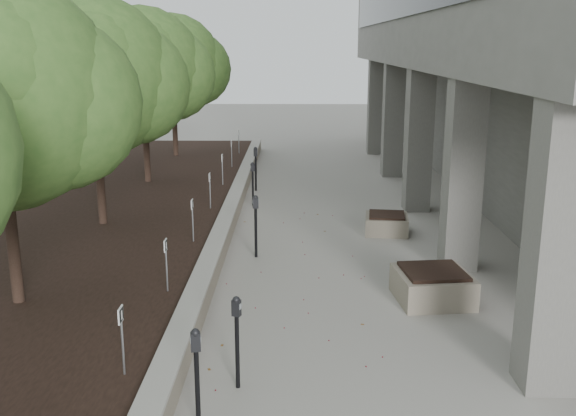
{
  "coord_description": "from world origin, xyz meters",
  "views": [
    {
      "loc": [
        -0.08,
        -7.31,
        4.67
      ],
      "look_at": [
        -0.24,
        6.43,
        1.19
      ],
      "focal_mm": 40.55,
      "sensor_mm": 36.0,
      "label": 1
    }
  ],
  "objects_px": {
    "crabapple_tree_5": "(173,85)",
    "crabapple_tree_3": "(95,111)",
    "planter_back": "(387,223)",
    "parking_meter_2": "(197,381)",
    "parking_meter_4": "(253,184)",
    "parking_meter_1": "(237,343)",
    "parking_meter_3": "(256,226)",
    "crabapple_tree_4": "(143,95)",
    "crabapple_tree_2": "(2,143)",
    "parking_meter_5": "(256,169)",
    "planter_front": "(433,285)"
  },
  "relations": [
    {
      "from": "parking_meter_1",
      "to": "crabapple_tree_3",
      "type": "bearing_deg",
      "value": 139.07
    },
    {
      "from": "crabapple_tree_2",
      "to": "parking_meter_5",
      "type": "bearing_deg",
      "value": 71.8
    },
    {
      "from": "crabapple_tree_3",
      "to": "parking_meter_3",
      "type": "height_order",
      "value": "crabapple_tree_3"
    },
    {
      "from": "parking_meter_1",
      "to": "planter_front",
      "type": "xyz_separation_m",
      "value": [
        3.36,
        3.21,
        -0.38
      ]
    },
    {
      "from": "crabapple_tree_5",
      "to": "parking_meter_4",
      "type": "bearing_deg",
      "value": -62.25
    },
    {
      "from": "crabapple_tree_3",
      "to": "crabapple_tree_5",
      "type": "bearing_deg",
      "value": 90.0
    },
    {
      "from": "planter_front",
      "to": "planter_back",
      "type": "distance_m",
      "value": 4.51
    },
    {
      "from": "crabapple_tree_5",
      "to": "crabapple_tree_2",
      "type": "bearing_deg",
      "value": -90.0
    },
    {
      "from": "crabapple_tree_2",
      "to": "crabapple_tree_5",
      "type": "bearing_deg",
      "value": 90.0
    },
    {
      "from": "parking_meter_1",
      "to": "parking_meter_3",
      "type": "height_order",
      "value": "parking_meter_3"
    },
    {
      "from": "parking_meter_3",
      "to": "planter_front",
      "type": "height_order",
      "value": "parking_meter_3"
    },
    {
      "from": "crabapple_tree_2",
      "to": "planter_back",
      "type": "relative_size",
      "value": 5.14
    },
    {
      "from": "parking_meter_5",
      "to": "planter_front",
      "type": "distance_m",
      "value": 10.11
    },
    {
      "from": "parking_meter_5",
      "to": "planter_front",
      "type": "bearing_deg",
      "value": -67.67
    },
    {
      "from": "parking_meter_3",
      "to": "crabapple_tree_2",
      "type": "bearing_deg",
      "value": -149.28
    },
    {
      "from": "parking_meter_1",
      "to": "crabapple_tree_5",
      "type": "bearing_deg",
      "value": 123.13
    },
    {
      "from": "crabapple_tree_5",
      "to": "parking_meter_3",
      "type": "bearing_deg",
      "value": -71.38
    },
    {
      "from": "parking_meter_4",
      "to": "planter_front",
      "type": "bearing_deg",
      "value": -82.27
    },
    {
      "from": "parking_meter_5",
      "to": "crabapple_tree_5",
      "type": "bearing_deg",
      "value": 126.74
    },
    {
      "from": "crabapple_tree_3",
      "to": "parking_meter_2",
      "type": "relative_size",
      "value": 3.92
    },
    {
      "from": "planter_front",
      "to": "parking_meter_4",
      "type": "bearing_deg",
      "value": 117.53
    },
    {
      "from": "crabapple_tree_5",
      "to": "parking_meter_2",
      "type": "distance_m",
      "value": 18.7
    },
    {
      "from": "crabapple_tree_5",
      "to": "crabapple_tree_3",
      "type": "bearing_deg",
      "value": -90.0
    },
    {
      "from": "crabapple_tree_2",
      "to": "crabapple_tree_5",
      "type": "xyz_separation_m",
      "value": [
        0.0,
        15.0,
        0.0
      ]
    },
    {
      "from": "crabapple_tree_4",
      "to": "planter_front",
      "type": "bearing_deg",
      "value": -50.74
    },
    {
      "from": "parking_meter_1",
      "to": "parking_meter_4",
      "type": "height_order",
      "value": "parking_meter_1"
    },
    {
      "from": "parking_meter_1",
      "to": "parking_meter_4",
      "type": "xyz_separation_m",
      "value": [
        -0.46,
        10.54,
        -0.03
      ]
    },
    {
      "from": "crabapple_tree_2",
      "to": "parking_meter_1",
      "type": "bearing_deg",
      "value": -28.4
    },
    {
      "from": "crabapple_tree_2",
      "to": "planter_back",
      "type": "bearing_deg",
      "value": 38.51
    },
    {
      "from": "crabapple_tree_3",
      "to": "parking_meter_5",
      "type": "xyz_separation_m",
      "value": [
        3.43,
        5.43,
        -2.4
      ]
    },
    {
      "from": "crabapple_tree_3",
      "to": "crabapple_tree_4",
      "type": "distance_m",
      "value": 5.0
    },
    {
      "from": "parking_meter_3",
      "to": "parking_meter_5",
      "type": "xyz_separation_m",
      "value": [
        -0.41,
        6.81,
        0.01
      ]
    },
    {
      "from": "parking_meter_4",
      "to": "planter_back",
      "type": "relative_size",
      "value": 1.23
    },
    {
      "from": "crabapple_tree_4",
      "to": "crabapple_tree_2",
      "type": "bearing_deg",
      "value": -90.0
    },
    {
      "from": "planter_front",
      "to": "planter_back",
      "type": "bearing_deg",
      "value": 93.11
    },
    {
      "from": "crabapple_tree_2",
      "to": "planter_front",
      "type": "distance_m",
      "value": 7.88
    },
    {
      "from": "parking_meter_4",
      "to": "planter_front",
      "type": "xyz_separation_m",
      "value": [
        3.82,
        -7.33,
        -0.35
      ]
    },
    {
      "from": "crabapple_tree_3",
      "to": "parking_meter_5",
      "type": "relative_size",
      "value": 3.76
    },
    {
      "from": "planter_back",
      "to": "parking_meter_2",
      "type": "bearing_deg",
      "value": -111.71
    },
    {
      "from": "parking_meter_3",
      "to": "parking_meter_1",
      "type": "bearing_deg",
      "value": -101.71
    },
    {
      "from": "crabapple_tree_4",
      "to": "crabapple_tree_5",
      "type": "height_order",
      "value": "same"
    },
    {
      "from": "crabapple_tree_2",
      "to": "parking_meter_4",
      "type": "height_order",
      "value": "crabapple_tree_2"
    },
    {
      "from": "crabapple_tree_3",
      "to": "parking_meter_1",
      "type": "height_order",
      "value": "crabapple_tree_3"
    },
    {
      "from": "crabapple_tree_3",
      "to": "parking_meter_2",
      "type": "height_order",
      "value": "crabapple_tree_3"
    },
    {
      "from": "parking_meter_1",
      "to": "crabapple_tree_2",
      "type": "bearing_deg",
      "value": 171.83
    },
    {
      "from": "parking_meter_5",
      "to": "planter_back",
      "type": "bearing_deg",
      "value": -53.33
    },
    {
      "from": "parking_meter_1",
      "to": "parking_meter_3",
      "type": "bearing_deg",
      "value": 111.08
    },
    {
      "from": "parking_meter_3",
      "to": "planter_back",
      "type": "xyz_separation_m",
      "value": [
        3.2,
        1.99,
        -0.47
      ]
    },
    {
      "from": "crabapple_tree_4",
      "to": "parking_meter_4",
      "type": "relative_size",
      "value": 4.17
    },
    {
      "from": "parking_meter_5",
      "to": "planter_front",
      "type": "xyz_separation_m",
      "value": [
        3.85,
        -9.33,
        -0.42
      ]
    }
  ]
}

